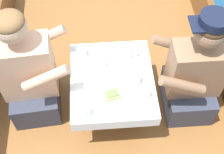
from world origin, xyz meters
name	(u,v)px	position (x,y,z in m)	size (l,w,h in m)	color
ground_plane	(112,122)	(0.00, 0.00, 0.00)	(60.00, 60.00, 0.00)	navy
boat_deck	(112,115)	(0.00, 0.00, 0.14)	(2.01, 2.95, 0.29)	brown
cockpit_table	(112,82)	(0.00, 0.00, 0.66)	(0.61, 0.70, 0.42)	#B2B2B7
person_port	(29,75)	(-0.61, 0.07, 0.71)	(0.54, 0.47, 1.03)	#333847
person_starboard	(193,76)	(0.61, -0.01, 0.69)	(0.52, 0.44, 1.01)	#333847
plate_sandwich	(112,97)	(-0.01, -0.16, 0.71)	(0.21, 0.21, 0.01)	white
plate_bread	(85,84)	(-0.20, -0.04, 0.71)	(0.17, 0.17, 0.01)	white
sandwich	(112,95)	(-0.01, -0.16, 0.74)	(0.12, 0.10, 0.05)	#E0BC7F
bowl_port_near	(123,54)	(0.10, 0.21, 0.73)	(0.13, 0.13, 0.04)	white
bowl_starboard_near	(132,78)	(0.14, -0.02, 0.73)	(0.14, 0.14, 0.04)	white
bowl_center_far	(98,63)	(-0.10, 0.14, 0.73)	(0.13, 0.13, 0.04)	white
coffee_cup_port	(82,51)	(-0.21, 0.24, 0.74)	(0.10, 0.08, 0.07)	white
coffee_cup_starboard	(86,110)	(-0.20, -0.27, 0.74)	(0.10, 0.07, 0.06)	white
coffee_cup_center	(146,93)	(0.23, -0.16, 0.73)	(0.09, 0.06, 0.05)	white
utensil_spoon_center	(136,54)	(0.20, 0.21, 0.71)	(0.14, 0.12, 0.01)	silver
utensil_spoon_starboard	(147,71)	(0.27, 0.05, 0.71)	(0.10, 0.16, 0.01)	silver
utensil_knife_port	(128,67)	(0.13, 0.09, 0.71)	(0.16, 0.09, 0.00)	silver
utensil_spoon_port	(142,46)	(0.26, 0.29, 0.71)	(0.08, 0.16, 0.01)	silver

